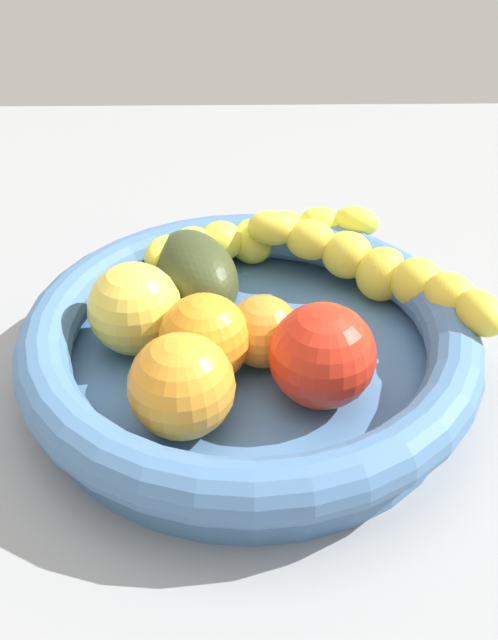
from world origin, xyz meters
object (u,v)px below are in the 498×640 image
Objects in this scene: fruit_bowl at (249,343)px; banana_draped_left at (256,237)px; orange_mid_right at (205,339)px; banana_draped_right at (377,269)px; apple_yellow at (135,309)px; orange_mid_left at (182,386)px; avocado_dark at (196,274)px; orange_front at (263,331)px; tomato_red at (322,356)px.

banana_draped_left reaches higher than fruit_bowl.
orange_mid_right is at bearing 35.26° from fruit_bowl.
banana_draped_right is 2.87× the size of orange_mid_right.
banana_draped_right is 18.59cm from apple_yellow.
avocado_dark is at bearing -90.94° from orange_mid_left.
banana_draped_left is 13.89cm from apple_yellow.
banana_draped_right is at bearing -141.62° from orange_front.
avocado_dark reaches higher than orange_front.
avocado_dark is (4.88, -6.84, 0.41)cm from orange_front.
orange_front is 5.27cm from tomato_red.
banana_draped_left is 3.02× the size of apple_yellow.
orange_mid_left is 5.04cm from orange_mid_right.
banana_draped_left is 3.04× the size of orange_mid_left.
banana_draped_left is at bearing -129.38° from avocado_dark.
apple_yellow is (4.93, -3.19, 0.23)cm from orange_mid_right.
banana_draped_right is 3.46× the size of orange_front.
orange_mid_right is at bearing 33.46° from banana_draped_right.
orange_mid_left is at bearing 75.33° from banana_draped_left.
banana_draped_right is (-9.92, -6.42, 2.05)cm from fruit_bowl.
tomato_red reaches higher than orange_mid_right.
apple_yellow reaches higher than banana_draped_left.
tomato_red reaches higher than banana_draped_left.
banana_draped_left is 16.79cm from tomato_red.
orange_mid_left is (4.95, 18.90, 0.40)cm from banana_draped_left.
fruit_bowl is 4.84× the size of apple_yellow.
avocado_dark is (8.47, -10.59, -0.47)cm from tomato_red.
orange_mid_left is 1.07× the size of orange_mid_right.
avocado_dark is at bearing -51.36° from tomato_red.
avocado_dark is at bearing 1.11° from banana_draped_right.
apple_yellow is (3.75, -8.08, 0.02)cm from orange_mid_left.
fruit_bowl is 11.99cm from banana_draped_right.
orange_mid_left is 8.91cm from apple_yellow.
banana_draped_right is 12.13cm from tomato_red.
banana_draped_right is at bearing -147.10° from fruit_bowl.
banana_draped_left is 3.92× the size of orange_front.
banana_draped_right is 2.68× the size of orange_mid_left.
avocado_dark is (3.94, -6.15, 1.94)cm from fruit_bowl.
banana_draped_left is 14.51cm from orange_mid_right.
orange_mid_right is at bearing -17.40° from tomato_red.
orange_mid_left and apple_yellow have the same top height.
orange_mid_left is at bearing 16.33° from tomato_red.
apple_yellow is at bearing -7.90° from fruit_bowl.
avocado_dark is (-0.22, -13.14, -0.32)cm from orange_mid_left.
tomato_red reaches higher than banana_draped_right.
orange_mid_left is (4.15, 6.99, 2.26)cm from fruit_bowl.
banana_draped_left is at bearing -104.67° from orange_mid_left.
fruit_bowl is at bearing 32.90° from banana_draped_right.
orange_mid_right is at bearing -103.63° from orange_mid_left.
apple_yellow is 0.69× the size of avocado_dark.
banana_draped_right is 2.57× the size of tomato_red.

